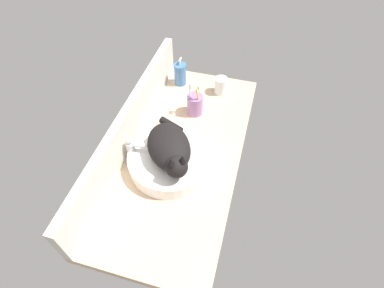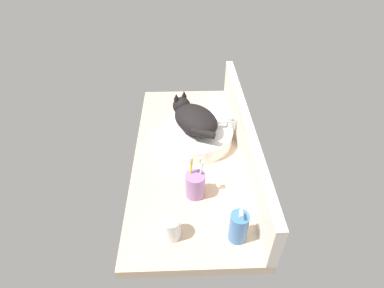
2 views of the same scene
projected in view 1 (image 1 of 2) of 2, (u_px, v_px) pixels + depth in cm
name	position (u px, v px, depth cm)	size (l,w,h in cm)	color
ground_plane	(182.00, 153.00, 137.12)	(115.01, 52.20, 4.00)	#D1B28E
backsplash_panel	(129.00, 125.00, 132.38)	(115.01, 3.60, 19.31)	silver
sink_basin	(170.00, 160.00, 127.87)	(35.65, 35.65, 6.90)	white
cat	(170.00, 148.00, 120.00)	(30.23, 27.89, 14.00)	black
faucet	(133.00, 149.00, 126.77)	(3.76, 11.86, 13.60)	silver
soap_dispenser	(180.00, 74.00, 162.02)	(6.50, 6.50, 15.30)	#3F72B2
toothbrush_cup	(195.00, 104.00, 147.40)	(7.92, 7.92, 18.71)	#996BA8
water_glass	(221.00, 86.00, 158.69)	(6.72, 6.72, 8.90)	white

